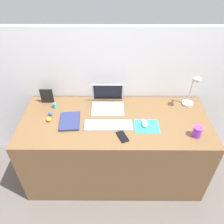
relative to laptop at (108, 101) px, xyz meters
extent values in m
plane|color=#59514C|center=(0.07, -0.20, -0.79)|extent=(6.00, 6.00, 0.00)
cube|color=silver|center=(0.07, 0.19, -0.07)|extent=(2.89, 0.05, 1.44)
cube|color=brown|center=(0.07, -0.20, -0.42)|extent=(1.69, 0.71, 0.74)
cube|color=silver|center=(0.00, -0.06, -0.05)|extent=(0.30, 0.21, 0.01)
cube|color=silver|center=(0.00, 0.07, 0.06)|extent=(0.30, 0.05, 0.20)
cube|color=black|center=(0.00, 0.06, 0.06)|extent=(0.27, 0.04, 0.17)
cube|color=silver|center=(0.01, -0.29, -0.04)|extent=(0.41, 0.13, 0.02)
cube|color=#28B7CC|center=(0.34, -0.29, -0.05)|extent=(0.21, 0.17, 0.00)
ellipsoid|color=silver|center=(0.33, -0.27, -0.03)|extent=(0.06, 0.10, 0.03)
cube|color=black|center=(0.13, -0.42, -0.05)|extent=(0.11, 0.14, 0.01)
cylinder|color=#B7B7BC|center=(0.77, 0.04, -0.04)|extent=(0.11, 0.11, 0.02)
cylinder|color=#B7B7BC|center=(0.77, 0.04, 0.10)|extent=(0.01, 0.01, 0.28)
cylinder|color=#B7B7BC|center=(0.77, 0.00, 0.25)|extent=(0.01, 0.07, 0.09)
cone|color=#B7B7BC|center=(0.77, -0.04, 0.25)|extent=(0.06, 0.06, 0.05)
cube|color=navy|center=(-0.33, -0.24, -0.04)|extent=(0.19, 0.25, 0.02)
cube|color=black|center=(-0.59, 0.06, 0.02)|extent=(0.12, 0.02, 0.15)
cylinder|color=purple|center=(0.73, -0.40, -0.01)|extent=(0.07, 0.07, 0.09)
ellipsoid|color=yellow|center=(-0.52, -0.22, -0.03)|extent=(0.04, 0.04, 0.04)
cylinder|color=#28B7CC|center=(-0.50, -0.03, -0.04)|extent=(0.03, 0.03, 0.03)
sphere|color=#28B7CC|center=(-0.50, -0.03, -0.01)|extent=(0.03, 0.03, 0.03)
ellipsoid|color=blue|center=(-0.52, -0.14, -0.04)|extent=(0.03, 0.03, 0.04)
camera|label=1|loc=(0.05, -1.70, 1.24)|focal=35.48mm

